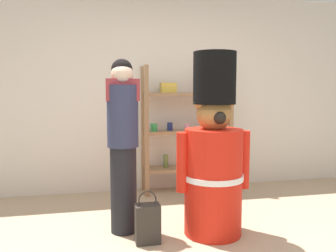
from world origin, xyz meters
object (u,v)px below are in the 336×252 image
at_px(person_shopper, 123,141).
at_px(merchandise_shelf, 187,128).
at_px(teddy_bear_guard, 213,158).
at_px(shopping_bag, 148,223).

bearing_deg(person_shopper, merchandise_shelf, 51.94).
distance_m(merchandise_shelf, person_shopper, 1.52).
distance_m(teddy_bear_guard, shopping_bag, 0.82).
bearing_deg(person_shopper, shopping_bag, -58.45).
distance_m(teddy_bear_guard, person_shopper, 0.84).
xyz_separation_m(merchandise_shelf, shopping_bag, (-0.76, -1.49, -0.66)).
bearing_deg(merchandise_shelf, teddy_bear_guard, -95.47).
bearing_deg(teddy_bear_guard, shopping_bag, -173.49).
relative_size(merchandise_shelf, teddy_bear_guard, 0.98).
bearing_deg(merchandise_shelf, shopping_bag, -116.99).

